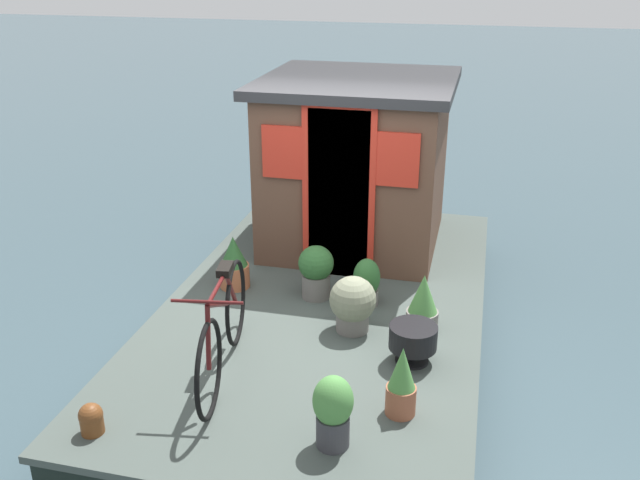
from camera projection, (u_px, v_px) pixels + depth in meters
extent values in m
plane|color=#384C54|center=(325.00, 337.00, 6.67)|extent=(60.00, 60.00, 0.00)
cube|color=#424C47|center=(325.00, 303.00, 6.53)|extent=(5.19, 2.92, 0.06)
cube|color=black|center=(325.00, 321.00, 6.61)|extent=(5.08, 2.86, 0.34)
cube|color=brown|center=(357.00, 167.00, 7.51)|extent=(1.81, 1.81, 1.73)
cube|color=#28282B|center=(358.00, 82.00, 7.16)|extent=(2.01, 2.01, 0.10)
cube|color=#144733|center=(339.00, 196.00, 6.69)|extent=(0.04, 0.60, 1.70)
cube|color=red|center=(339.00, 191.00, 6.67)|extent=(0.03, 0.72, 1.80)
cube|color=red|center=(396.00, 160.00, 6.42)|extent=(0.03, 0.44, 0.52)
cube|color=red|center=(284.00, 152.00, 6.65)|extent=(0.03, 0.44, 0.52)
torus|color=black|center=(209.00, 369.00, 4.81)|extent=(0.71, 0.15, 0.72)
torus|color=black|center=(236.00, 303.00, 5.71)|extent=(0.71, 0.15, 0.72)
cylinder|color=#4C1414|center=(223.00, 304.00, 5.21)|extent=(0.92, 0.18, 0.49)
cylinder|color=#4C1414|center=(217.00, 288.00, 4.98)|extent=(0.59, 0.13, 0.07)
cylinder|color=#4C1414|center=(231.00, 288.00, 5.49)|extent=(0.35, 0.09, 0.45)
cylinder|color=#4C1414|center=(208.00, 338.00, 4.76)|extent=(0.12, 0.05, 0.47)
cube|color=black|center=(225.00, 269.00, 5.25)|extent=(0.21, 0.13, 0.06)
cylinder|color=#4C1414|center=(207.00, 302.00, 4.69)|extent=(0.10, 0.50, 0.02)
cylinder|color=slate|center=(422.00, 319.00, 6.02)|extent=(0.28, 0.28, 0.16)
cone|color=#4C8942|center=(424.00, 293.00, 5.92)|extent=(0.25, 0.25, 0.35)
cylinder|color=#B2603D|center=(235.00, 276.00, 6.74)|extent=(0.29, 0.29, 0.23)
cone|color=#2D602D|center=(233.00, 251.00, 6.63)|extent=(0.26, 0.26, 0.30)
cylinder|color=slate|center=(316.00, 286.00, 6.53)|extent=(0.27, 0.27, 0.24)
sphere|color=#2D602D|center=(316.00, 263.00, 6.44)|extent=(0.33, 0.33, 0.33)
cylinder|color=slate|center=(352.00, 322.00, 5.98)|extent=(0.28, 0.28, 0.16)
sphere|color=gray|center=(353.00, 299.00, 5.90)|extent=(0.40, 0.40, 0.40)
cylinder|color=slate|center=(366.00, 297.00, 6.42)|extent=(0.23, 0.23, 0.15)
ellipsoid|color=#2D602D|center=(367.00, 277.00, 6.34)|extent=(0.25, 0.25, 0.37)
cylinder|color=#935138|center=(401.00, 400.00, 4.90)|extent=(0.22, 0.22, 0.22)
cone|color=#4C8942|center=(402.00, 368.00, 4.79)|extent=(0.20, 0.20, 0.32)
cylinder|color=#38383D|center=(333.00, 430.00, 4.58)|extent=(0.22, 0.22, 0.23)
ellipsoid|color=#4C8942|center=(333.00, 401.00, 4.49)|extent=(0.27, 0.27, 0.35)
cylinder|color=black|center=(413.00, 337.00, 5.47)|extent=(0.38, 0.38, 0.19)
cylinder|color=black|center=(412.00, 354.00, 5.53)|extent=(0.04, 0.04, 0.13)
cylinder|color=black|center=(412.00, 360.00, 5.55)|extent=(0.27, 0.27, 0.02)
cylinder|color=brown|center=(92.00, 424.00, 4.71)|extent=(0.16, 0.16, 0.14)
sphere|color=brown|center=(91.00, 415.00, 4.68)|extent=(0.17, 0.17, 0.17)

